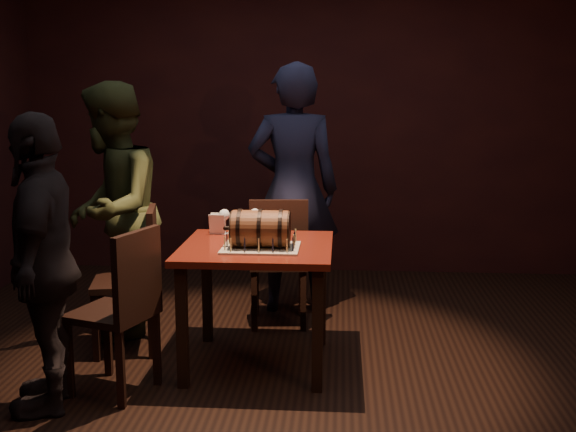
{
  "coord_description": "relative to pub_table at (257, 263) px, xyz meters",
  "views": [
    {
      "loc": [
        0.36,
        -4.03,
        1.69
      ],
      "look_at": [
        0.06,
        0.05,
        0.95
      ],
      "focal_mm": 45.0,
      "sensor_mm": 36.0,
      "label": 1
    }
  ],
  "objects": [
    {
      "name": "barrel_cake",
      "position": [
        0.04,
        -0.1,
        0.23
      ],
      "size": [
        0.39,
        0.23,
        0.23
      ],
      "color": "brown",
      "rests_on": "cake_board"
    },
    {
      "name": "cake_board",
      "position": [
        0.04,
        -0.1,
        0.12
      ],
      "size": [
        0.45,
        0.35,
        0.01
      ],
      "primitive_type": "cube",
      "color": "#ABA18A",
      "rests_on": "pub_table"
    },
    {
      "name": "room_shell",
      "position": [
        0.14,
        -0.17,
        0.76
      ],
      "size": [
        5.04,
        5.04,
        2.8
      ],
      "color": "black",
      "rests_on": "ground"
    },
    {
      "name": "menu_card",
      "position": [
        -0.29,
        0.3,
        0.17
      ],
      "size": [
        0.1,
        0.05,
        0.13
      ],
      "primitive_type": null,
      "color": "white",
      "rests_on": "pub_table"
    },
    {
      "name": "pub_table",
      "position": [
        0.0,
        0.0,
        0.0
      ],
      "size": [
        0.9,
        0.9,
        0.75
      ],
      "color": "#55150E",
      "rests_on": "ground"
    },
    {
      "name": "wine_glass_right",
      "position": [
        0.14,
        0.27,
        0.23
      ],
      "size": [
        0.07,
        0.07,
        0.16
      ],
      "color": "silver",
      "rests_on": "pub_table"
    },
    {
      "name": "person_left_front",
      "position": [
        -1.03,
        -0.67,
        0.14
      ],
      "size": [
        0.55,
        0.97,
        1.57
      ],
      "primitive_type": "imported",
      "rotation": [
        0.0,
        0.0,
        -1.37
      ],
      "color": "black",
      "rests_on": "ground"
    },
    {
      "name": "person_left_rear",
      "position": [
        -1.03,
        0.47,
        0.22
      ],
      "size": [
        0.72,
        0.89,
        1.72
      ],
      "primitive_type": "imported",
      "rotation": [
        0.0,
        0.0,
        -1.49
      ],
      "color": "#33391C",
      "rests_on": "ground"
    },
    {
      "name": "person_back",
      "position": [
        0.15,
        1.12,
        0.29
      ],
      "size": [
        0.7,
        0.48,
        1.86
      ],
      "primitive_type": "imported",
      "rotation": [
        0.0,
        0.0,
        3.19
      ],
      "color": "#181931",
      "rests_on": "ground"
    },
    {
      "name": "wine_glass_mid",
      "position": [
        -0.05,
        0.35,
        0.23
      ],
      "size": [
        0.07,
        0.07,
        0.16
      ],
      "color": "silver",
      "rests_on": "pub_table"
    },
    {
      "name": "chair_left_front",
      "position": [
        -0.68,
        -0.48,
        -0.12
      ],
      "size": [
        0.51,
        0.51,
        0.93
      ],
      "color": "black",
      "rests_on": "ground"
    },
    {
      "name": "chair_left_rear",
      "position": [
        -0.79,
        0.18,
        -0.12
      ],
      "size": [
        0.47,
        0.47,
        0.93
      ],
      "color": "black",
      "rests_on": "ground"
    },
    {
      "name": "wine_glass_left",
      "position": [
        -0.25,
        0.32,
        0.23
      ],
      "size": [
        0.07,
        0.07,
        0.16
      ],
      "color": "silver",
      "rests_on": "pub_table"
    },
    {
      "name": "birthday_candles",
      "position": [
        0.04,
        -0.1,
        0.16
      ],
      "size": [
        0.4,
        0.3,
        0.09
      ],
      "color": "#DFCE85",
      "rests_on": "cake_board"
    },
    {
      "name": "chair_back",
      "position": [
        0.07,
        0.7,
        -0.12
      ],
      "size": [
        0.44,
        0.44,
        0.93
      ],
      "color": "black",
      "rests_on": "ground"
    },
    {
      "name": "pint_of_ale",
      "position": [
        -0.14,
        0.17,
        0.18
      ],
      "size": [
        0.07,
        0.07,
        0.15
      ],
      "color": "silver",
      "rests_on": "pub_table"
    }
  ]
}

